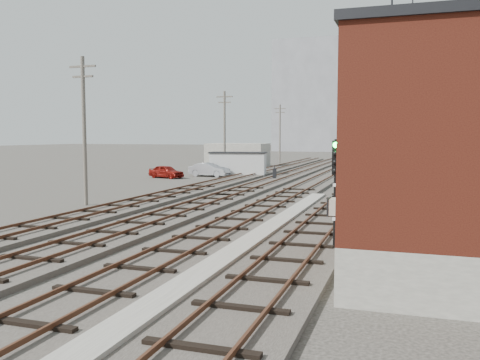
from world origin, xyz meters
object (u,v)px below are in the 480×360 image
at_px(car_silver, 210,170).
at_px(car_grey, 246,164).
at_px(car_red, 166,172).
at_px(signal_mast, 335,186).
at_px(switch_stand, 274,174).
at_px(site_trailer, 238,164).

distance_m(car_silver, car_grey, 12.74).
height_order(car_red, car_grey, car_red).
xyz_separation_m(signal_mast, car_grey, (-17.14, 43.52, -1.85)).
bearing_deg(car_grey, signal_mast, -177.56).
distance_m(signal_mast, switch_stand, 30.15).
bearing_deg(switch_stand, site_trailer, 138.24).
bearing_deg(car_silver, switch_stand, -98.93).
height_order(signal_mast, switch_stand, signal_mast).
relative_size(switch_stand, car_grey, 0.33).
distance_m(signal_mast, site_trailer, 35.93).
bearing_deg(site_trailer, signal_mast, -75.38).
bearing_deg(site_trailer, switch_stand, -49.32).
relative_size(signal_mast, car_grey, 1.02).
xyz_separation_m(car_silver, car_grey, (-0.06, 12.74, -0.13)).
height_order(signal_mast, site_trailer, signal_mast).
xyz_separation_m(car_red, car_silver, (3.45, 3.15, 0.06)).
relative_size(car_red, car_silver, 0.88).
relative_size(switch_stand, site_trailer, 0.21).
xyz_separation_m(signal_mast, car_silver, (-17.07, 30.77, -1.73)).
bearing_deg(site_trailer, car_silver, -149.88).
relative_size(signal_mast, car_red, 1.08).
height_order(site_trailer, car_silver, site_trailer).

